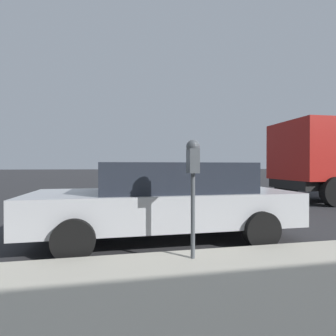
% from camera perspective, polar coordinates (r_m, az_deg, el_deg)
% --- Properties ---
extents(ground_plane, '(220.00, 220.00, 0.00)m').
position_cam_1_polar(ground_plane, '(6.37, 1.42, -12.39)').
color(ground_plane, '#2B2B2D').
extents(parking_meter, '(0.21, 0.19, 1.65)m').
position_cam_1_polar(parking_meter, '(3.66, 5.44, 0.13)').
color(parking_meter, '#4C5156').
rests_on(parking_meter, sidewalk).
extents(car_silver, '(2.11, 4.93, 1.47)m').
position_cam_1_polar(car_silver, '(5.14, -0.33, -6.64)').
color(car_silver, '#B7BABF').
rests_on(car_silver, ground_plane).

